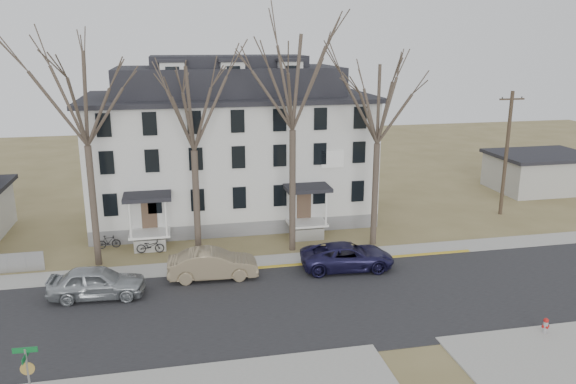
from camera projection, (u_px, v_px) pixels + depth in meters
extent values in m
plane|color=olive|center=(315.00, 323.00, 26.88)|extent=(120.00, 120.00, 0.00)
cube|color=#27272A|center=(305.00, 305.00, 28.77)|extent=(120.00, 10.00, 0.04)
cube|color=#A09F97|center=(283.00, 261.00, 34.43)|extent=(120.00, 2.00, 0.08)
cube|color=gold|center=(365.00, 260.00, 34.57)|extent=(14.00, 0.25, 0.06)
cube|color=slate|center=(232.00, 209.00, 43.36)|extent=(20.00, 10.00, 1.00)
cube|color=beige|center=(231.00, 152.00, 42.18)|extent=(20.00, 10.00, 8.00)
cube|color=black|center=(229.00, 97.00, 41.10)|extent=(20.80, 10.80, 0.30)
cube|color=black|center=(229.00, 81.00, 40.80)|extent=(16.00, 7.00, 2.00)
cube|color=black|center=(228.00, 61.00, 40.43)|extent=(11.00, 4.50, 0.80)
cube|color=white|center=(150.00, 233.00, 36.42)|extent=(2.60, 2.00, 0.16)
cube|color=white|center=(307.00, 223.00, 38.48)|extent=(2.60, 2.00, 0.16)
cube|color=white|center=(333.00, 159.00, 38.60)|extent=(1.60, 0.08, 1.20)
cube|color=#A09F97|center=(540.00, 173.00, 50.49)|extent=(8.00, 6.00, 3.00)
cube|color=black|center=(542.00, 155.00, 50.04)|extent=(8.50, 6.50, 0.30)
cylinder|color=#473B31|center=(93.00, 207.00, 33.02)|extent=(0.40, 0.40, 7.28)
cylinder|color=#473B31|center=(197.00, 205.00, 34.26)|extent=(0.40, 0.40, 6.76)
cylinder|color=#473B31|center=(292.00, 192.00, 35.31)|extent=(0.40, 0.40, 7.80)
cylinder|color=#473B31|center=(375.00, 195.00, 36.53)|extent=(0.40, 0.40, 6.76)
cylinder|color=#3D3023|center=(506.00, 154.00, 42.49)|extent=(0.28, 0.28, 9.50)
cube|color=#3D3023|center=(512.00, 99.00, 41.40)|extent=(2.00, 0.12, 0.12)
imported|color=#979CA0|center=(97.00, 283.00, 29.34)|extent=(5.09, 2.36, 1.69)
imported|color=#7E6E53|center=(213.00, 265.00, 31.75)|extent=(5.13, 1.99, 1.66)
imported|color=#19173A|center=(347.00, 257.00, 33.08)|extent=(5.67, 2.94, 1.53)
imported|color=black|center=(150.00, 247.00, 35.57)|extent=(1.78, 0.77, 0.91)
imported|color=black|center=(109.00, 242.00, 36.35)|extent=(1.50, 0.54, 0.88)
cylinder|color=#B7B7BA|center=(544.00, 334.00, 25.90)|extent=(0.32, 0.32, 0.06)
cylinder|color=#B7B7BA|center=(545.00, 327.00, 25.81)|extent=(0.22, 0.22, 0.56)
sphere|color=#A51411|center=(546.00, 321.00, 25.72)|extent=(0.24, 0.24, 0.24)
cylinder|color=#A51411|center=(545.00, 326.00, 25.80)|extent=(0.34, 0.12, 0.12)
cylinder|color=#A51411|center=(545.00, 326.00, 25.80)|extent=(0.12, 0.30, 0.12)
cube|color=#0C5926|center=(25.00, 350.00, 19.26)|extent=(0.84, 0.03, 0.20)
cube|color=#0C5926|center=(26.00, 356.00, 19.32)|extent=(0.03, 0.84, 0.20)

